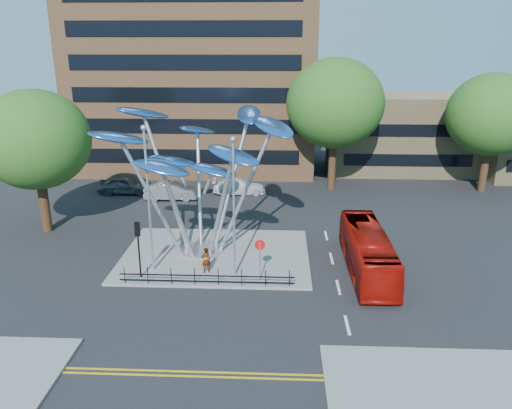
{
  "coord_description": "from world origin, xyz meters",
  "views": [
    {
      "loc": [
        2.99,
        -23.72,
        13.28
      ],
      "look_at": [
        1.71,
        4.0,
        4.24
      ],
      "focal_mm": 35.0,
      "sensor_mm": 36.0,
      "label": 1
    }
  ],
  "objects_px": {
    "traffic_light_island": "(138,238)",
    "street_lamp_right": "(234,195)",
    "tree_right": "(335,104)",
    "parked_car_right": "(239,186)",
    "pedestrian": "(206,260)",
    "street_lamp_left": "(148,187)",
    "tree_far": "(492,115)",
    "red_bus": "(367,251)",
    "leaf_sculpture": "(198,150)",
    "no_entry_sign_island": "(260,253)",
    "parked_car_mid": "(171,191)",
    "parked_car_left": "(125,185)",
    "tree_left": "(35,140)"
  },
  "relations": [
    {
      "from": "leaf_sculpture",
      "to": "tree_far",
      "type": "bearing_deg",
      "value": 32.48
    },
    {
      "from": "parked_car_left",
      "to": "parked_car_right",
      "type": "relative_size",
      "value": 1.01
    },
    {
      "from": "leaf_sculpture",
      "to": "tree_left",
      "type": "bearing_deg",
      "value": 164.45
    },
    {
      "from": "street_lamp_left",
      "to": "parked_car_right",
      "type": "distance_m",
      "value": 17.76
    },
    {
      "from": "parked_car_left",
      "to": "street_lamp_left",
      "type": "bearing_deg",
      "value": -158.03
    },
    {
      "from": "leaf_sculpture",
      "to": "parked_car_left",
      "type": "distance_m",
      "value": 16.98
    },
    {
      "from": "tree_right",
      "to": "tree_left",
      "type": "bearing_deg",
      "value": -151.39
    },
    {
      "from": "tree_right",
      "to": "street_lamp_left",
      "type": "relative_size",
      "value": 1.38
    },
    {
      "from": "leaf_sculpture",
      "to": "parked_car_mid",
      "type": "xyz_separation_m",
      "value": [
        -4.37,
        11.44,
        -6.09
      ]
    },
    {
      "from": "traffic_light_island",
      "to": "parked_car_left",
      "type": "bearing_deg",
      "value": 109.42
    },
    {
      "from": "parked_car_mid",
      "to": "parked_car_left",
      "type": "bearing_deg",
      "value": 66.6
    },
    {
      "from": "pedestrian",
      "to": "parked_car_mid",
      "type": "distance_m",
      "value": 15.71
    },
    {
      "from": "traffic_light_island",
      "to": "parked_car_right",
      "type": "xyz_separation_m",
      "value": [
        4.41,
        17.69,
        -1.91
      ]
    },
    {
      "from": "tree_right",
      "to": "parked_car_left",
      "type": "height_order",
      "value": "tree_right"
    },
    {
      "from": "no_entry_sign_island",
      "to": "parked_car_right",
      "type": "bearing_deg",
      "value": 98.34
    },
    {
      "from": "tree_left",
      "to": "traffic_light_island",
      "type": "bearing_deg",
      "value": -39.81
    },
    {
      "from": "tree_left",
      "to": "parked_car_left",
      "type": "relative_size",
      "value": 2.12
    },
    {
      "from": "tree_left",
      "to": "traffic_light_island",
      "type": "relative_size",
      "value": 3.01
    },
    {
      "from": "tree_far",
      "to": "parked_car_right",
      "type": "distance_m",
      "value": 23.55
    },
    {
      "from": "pedestrian",
      "to": "traffic_light_island",
      "type": "bearing_deg",
      "value": -12.56
    },
    {
      "from": "tree_right",
      "to": "traffic_light_island",
      "type": "height_order",
      "value": "tree_right"
    },
    {
      "from": "parked_car_right",
      "to": "tree_left",
      "type": "bearing_deg",
      "value": 123.45
    },
    {
      "from": "traffic_light_island",
      "to": "street_lamp_left",
      "type": "bearing_deg",
      "value": 63.43
    },
    {
      "from": "street_lamp_left",
      "to": "parked_car_left",
      "type": "bearing_deg",
      "value": 112.05
    },
    {
      "from": "street_lamp_left",
      "to": "tree_left",
      "type": "bearing_deg",
      "value": 145.62
    },
    {
      "from": "street_lamp_right",
      "to": "street_lamp_left",
      "type": "bearing_deg",
      "value": 174.29
    },
    {
      "from": "no_entry_sign_island",
      "to": "parked_car_mid",
      "type": "xyz_separation_m",
      "value": [
        -8.43,
        15.61,
        -1.04
      ]
    },
    {
      "from": "leaf_sculpture",
      "to": "no_entry_sign_island",
      "type": "distance_m",
      "value": 7.71
    },
    {
      "from": "tree_far",
      "to": "parked_car_mid",
      "type": "bearing_deg",
      "value": -172.24
    },
    {
      "from": "parked_car_mid",
      "to": "pedestrian",
      "type": "bearing_deg",
      "value": -164.88
    },
    {
      "from": "tree_right",
      "to": "street_lamp_right",
      "type": "height_order",
      "value": "tree_right"
    },
    {
      "from": "street_lamp_right",
      "to": "pedestrian",
      "type": "bearing_deg",
      "value": 170.24
    },
    {
      "from": "red_bus",
      "to": "parked_car_right",
      "type": "height_order",
      "value": "red_bus"
    },
    {
      "from": "red_bus",
      "to": "tree_left",
      "type": "bearing_deg",
      "value": 165.31
    },
    {
      "from": "tree_left",
      "to": "no_entry_sign_island",
      "type": "relative_size",
      "value": 4.21
    },
    {
      "from": "tree_right",
      "to": "pedestrian",
      "type": "xyz_separation_m",
      "value": [
        -9.25,
        -18.7,
        -7.11
      ]
    },
    {
      "from": "tree_far",
      "to": "red_bus",
      "type": "relative_size",
      "value": 1.15
    },
    {
      "from": "street_lamp_right",
      "to": "parked_car_mid",
      "type": "bearing_deg",
      "value": 114.63
    },
    {
      "from": "no_entry_sign_island",
      "to": "parked_car_left",
      "type": "xyz_separation_m",
      "value": [
        -13.08,
        17.23,
        -0.99
      ]
    },
    {
      "from": "tree_right",
      "to": "parked_car_right",
      "type": "relative_size",
      "value": 2.51
    },
    {
      "from": "red_bus",
      "to": "pedestrian",
      "type": "xyz_separation_m",
      "value": [
        -9.66,
        -0.95,
        -0.38
      ]
    },
    {
      "from": "traffic_light_island",
      "to": "street_lamp_right",
      "type": "bearing_deg",
      "value": 5.19
    },
    {
      "from": "red_bus",
      "to": "traffic_light_island",
      "type": "bearing_deg",
      "value": -172.87
    },
    {
      "from": "street_lamp_right",
      "to": "pedestrian",
      "type": "distance_m",
      "value": 4.52
    },
    {
      "from": "street_lamp_right",
      "to": "tree_right",
      "type": "bearing_deg",
      "value": 68.46
    },
    {
      "from": "red_bus",
      "to": "pedestrian",
      "type": "bearing_deg",
      "value": -174.68
    },
    {
      "from": "leaf_sculpture",
      "to": "red_bus",
      "type": "relative_size",
      "value": 1.35
    },
    {
      "from": "tree_far",
      "to": "leaf_sculpture",
      "type": "distance_m",
      "value": 28.53
    },
    {
      "from": "tree_far",
      "to": "parked_car_mid",
      "type": "height_order",
      "value": "tree_far"
    },
    {
      "from": "no_entry_sign_island",
      "to": "parked_car_right",
      "type": "xyz_separation_m",
      "value": [
        -2.59,
        17.67,
        -1.12
      ]
    }
  ]
}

